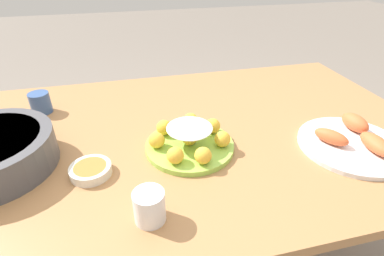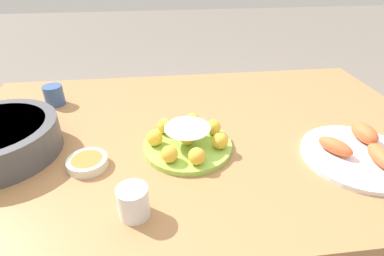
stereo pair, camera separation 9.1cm
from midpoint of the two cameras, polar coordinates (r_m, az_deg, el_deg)
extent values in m
cylinder|color=#A87547|center=(1.77, 18.72, -0.35)|extent=(0.06, 0.06, 0.68)
cylinder|color=#A87547|center=(1.63, -31.55, -6.73)|extent=(0.06, 0.06, 0.68)
cube|color=#A87547|center=(0.98, -2.24, -1.27)|extent=(1.55, 0.97, 0.03)
cylinder|color=#99CC4C|center=(0.89, -3.40, -3.56)|extent=(0.26, 0.26, 0.02)
sphere|color=yellow|center=(0.87, -9.74, -2.42)|extent=(0.05, 0.05, 0.05)
sphere|color=yellow|center=(0.80, -6.48, -5.34)|extent=(0.05, 0.05, 0.05)
sphere|color=yellow|center=(0.80, -1.16, -5.39)|extent=(0.05, 0.05, 0.05)
sphere|color=yellow|center=(0.86, 2.81, -2.22)|extent=(0.05, 0.05, 0.05)
sphere|color=yellow|center=(0.92, 1.16, 0.31)|extent=(0.05, 0.05, 0.05)
sphere|color=yellow|center=(0.95, -2.97, 1.31)|extent=(0.05, 0.05, 0.05)
sphere|color=yellow|center=(0.92, -8.16, 0.00)|extent=(0.05, 0.05, 0.05)
ellipsoid|color=white|center=(0.85, -3.54, -0.11)|extent=(0.13, 0.13, 0.02)
sphere|color=yellow|center=(0.87, -3.47, -1.87)|extent=(0.05, 0.05, 0.05)
cylinder|color=silver|center=(0.85, -21.72, -7.61)|extent=(0.11, 0.11, 0.03)
cylinder|color=olive|center=(0.84, -21.85, -7.10)|extent=(0.08, 0.08, 0.01)
cylinder|color=silver|center=(0.99, 25.85, -2.98)|extent=(0.31, 0.31, 0.01)
ellipsoid|color=#E06033|center=(0.95, 22.57, -1.66)|extent=(0.09, 0.11, 0.04)
ellipsoid|color=#E06033|center=(0.97, 29.43, -2.78)|extent=(0.06, 0.12, 0.04)
ellipsoid|color=#E06033|center=(1.05, 26.49, 0.86)|extent=(0.06, 0.10, 0.05)
cylinder|color=#38568E|center=(1.21, -28.88, 4.16)|extent=(0.07, 0.07, 0.07)
cylinder|color=white|center=(0.68, -12.08, -14.56)|extent=(0.07, 0.07, 0.08)
camera|label=1|loc=(0.05, -92.86, -1.77)|focal=28.00mm
camera|label=2|loc=(0.05, 87.14, 1.77)|focal=28.00mm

